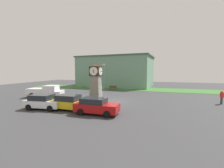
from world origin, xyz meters
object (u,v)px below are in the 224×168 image
(car_navy_sedan, at_px, (44,102))
(car_by_building, at_px, (96,106))
(pickup_truck, at_px, (46,91))
(street_lamp_near_road, at_px, (104,75))
(bench, at_px, (113,88))
(bollard_near_tower, at_px, (92,106))
(bollard_mid_row, at_px, (84,103))
(car_near_tower, at_px, (70,102))
(pedestrian_near_bench, at_px, (222,96))
(clock_tower, at_px, (96,83))

(car_navy_sedan, height_order, car_by_building, car_navy_sedan)
(pickup_truck, height_order, street_lamp_near_road, street_lamp_near_road)
(car_navy_sedan, height_order, bench, car_navy_sedan)
(bollard_near_tower, height_order, bollard_mid_row, bollard_mid_row)
(bollard_near_tower, bearing_deg, car_near_tower, -173.21)
(pedestrian_near_bench, bearing_deg, clock_tower, -166.45)
(bollard_near_tower, relative_size, car_by_building, 0.26)
(clock_tower, relative_size, pickup_truck, 0.89)
(car_by_building, bearing_deg, pickup_truck, 152.05)
(bench, height_order, street_lamp_near_road, street_lamp_near_road)
(clock_tower, distance_m, bollard_near_tower, 4.71)
(car_navy_sedan, bearing_deg, car_by_building, -0.91)
(clock_tower, bearing_deg, pedestrian_near_bench, 13.55)
(pedestrian_near_bench, bearing_deg, car_by_building, -146.72)
(car_near_tower, bearing_deg, car_navy_sedan, -171.62)
(clock_tower, distance_m, car_navy_sedan, 6.46)
(car_navy_sedan, height_order, car_near_tower, car_near_tower)
(car_navy_sedan, bearing_deg, pedestrian_near_bench, 23.76)
(bollard_near_tower, relative_size, pickup_truck, 0.20)
(bollard_mid_row, distance_m, pickup_truck, 9.86)
(car_near_tower, bearing_deg, bollard_near_tower, 6.79)
(clock_tower, bearing_deg, car_navy_sedan, -129.92)
(clock_tower, height_order, car_navy_sedan, clock_tower)
(car_navy_sedan, xyz_separation_m, bench, (2.43, 17.30, -0.27))
(car_near_tower, height_order, street_lamp_near_road, street_lamp_near_road)
(pickup_truck, bearing_deg, car_near_tower, -34.15)
(pedestrian_near_bench, bearing_deg, car_navy_sedan, -156.24)
(bollard_mid_row, bearing_deg, street_lamp_near_road, 102.17)
(bollard_near_tower, xyz_separation_m, bench, (-2.92, 16.58, -0.03))
(street_lamp_near_road, bearing_deg, bollard_mid_row, -77.83)
(car_by_building, distance_m, bench, 17.80)
(car_near_tower, relative_size, pickup_truck, 0.75)
(clock_tower, relative_size, car_by_building, 1.20)
(clock_tower, height_order, car_by_building, clock_tower)
(bollard_mid_row, bearing_deg, bollard_near_tower, -30.54)
(bench, bearing_deg, street_lamp_near_road, -130.02)
(car_by_building, bearing_deg, pedestrian_near_bench, 33.28)
(bench, distance_m, street_lamp_near_road, 3.50)
(bollard_mid_row, relative_size, car_by_building, 0.28)
(pickup_truck, distance_m, bench, 13.67)
(car_navy_sedan, distance_m, car_near_tower, 3.00)
(clock_tower, bearing_deg, bollard_mid_row, -89.57)
(car_navy_sedan, bearing_deg, street_lamp_near_road, 86.39)
(clock_tower, distance_m, bench, 12.78)
(bollard_near_tower, height_order, bench, bollard_near_tower)
(bollard_near_tower, distance_m, pedestrian_near_bench, 15.80)
(car_by_building, relative_size, bench, 2.48)
(bollard_mid_row, relative_size, car_near_tower, 0.27)
(car_by_building, xyz_separation_m, bench, (-3.73, 17.40, -0.26))
(bollard_near_tower, bearing_deg, bollard_mid_row, 149.46)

